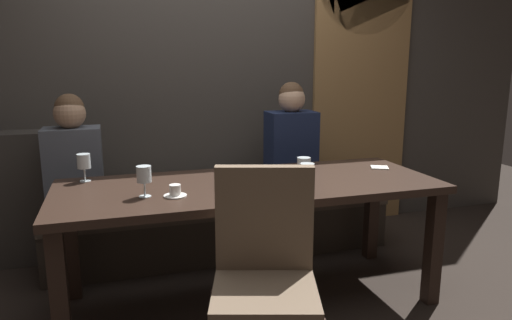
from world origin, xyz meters
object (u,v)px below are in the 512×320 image
at_px(banquette_bench, 224,226).
at_px(chair_near_side, 265,266).
at_px(wine_glass_near_right, 304,166).
at_px(diner_bearded, 291,141).
at_px(wine_glass_near_left, 307,172).
at_px(dessert_plate, 234,176).
at_px(wine_glass_far_left, 84,163).
at_px(espresso_cup, 175,192).
at_px(diner_redhead, 73,157).
at_px(fork_on_table, 256,177).
at_px(wine_glass_end_left, 144,176).
at_px(dining_table, 250,197).

height_order(banquette_bench, chair_near_side, chair_near_side).
bearing_deg(wine_glass_near_right, diner_bearded, 73.18).
distance_m(wine_glass_near_left, dessert_plate, 0.53).
xyz_separation_m(chair_near_side, dessert_plate, (0.09, 0.84, 0.20)).
relative_size(wine_glass_far_left, wine_glass_near_right, 1.00).
bearing_deg(espresso_cup, wine_glass_near_left, -12.35).
bearing_deg(diner_redhead, espresso_cup, -56.92).
bearing_deg(fork_on_table, espresso_cup, -154.11).
distance_m(banquette_bench, chair_near_side, 1.47).
xyz_separation_m(wine_glass_end_left, espresso_cup, (0.15, -0.04, -0.09)).
bearing_deg(wine_glass_far_left, fork_on_table, -11.36).
distance_m(wine_glass_far_left, dessert_plate, 0.88).
height_order(banquette_bench, wine_glass_near_right, wine_glass_near_right).
bearing_deg(wine_glass_near_right, espresso_cup, -179.92).
distance_m(wine_glass_far_left, fork_on_table, 1.02).
relative_size(diner_bearded, espresso_cup, 6.95).
distance_m(banquette_bench, dessert_plate, 0.79).
distance_m(wine_glass_end_left, fork_on_table, 0.73).
height_order(diner_bearded, wine_glass_far_left, diner_bearded).
bearing_deg(wine_glass_near_right, fork_on_table, 125.62).
distance_m(wine_glass_end_left, wine_glass_near_left, 0.85).
bearing_deg(espresso_cup, banquette_bench, 62.11).
xyz_separation_m(diner_bearded, wine_glass_near_right, (-0.26, -0.87, 0.01)).
distance_m(dining_table, wine_glass_far_left, 0.99).
relative_size(wine_glass_near_right, dessert_plate, 0.86).
height_order(dining_table, wine_glass_near_right, wine_glass_near_right).
bearing_deg(diner_redhead, dining_table, -34.33).
height_order(chair_near_side, diner_bearded, diner_bearded).
xyz_separation_m(banquette_bench, wine_glass_end_left, (-0.61, -0.82, 0.62)).
relative_size(dining_table, wine_glass_far_left, 13.41).
bearing_deg(wine_glass_far_left, wine_glass_end_left, -53.88).
distance_m(banquette_bench, wine_glass_near_left, 1.21).
xyz_separation_m(banquette_bench, wine_glass_near_left, (0.22, -1.01, 0.63)).
bearing_deg(dessert_plate, diner_redhead, 148.99).
xyz_separation_m(wine_glass_end_left, wine_glass_near_left, (0.83, -0.19, 0.00)).
bearing_deg(chair_near_side, diner_redhead, 121.29).
bearing_deg(wine_glass_end_left, fork_on_table, 18.73).
relative_size(dining_table, chair_near_side, 2.24).
bearing_deg(wine_glass_near_left, fork_on_table, 109.70).
xyz_separation_m(wine_glass_far_left, wine_glass_near_left, (1.14, -0.62, 0.00)).
xyz_separation_m(diner_bearded, wine_glass_near_left, (-0.31, -1.02, 0.01)).
xyz_separation_m(chair_near_side, fork_on_table, (0.22, 0.84, 0.18)).
relative_size(wine_glass_end_left, espresso_cup, 1.37).
relative_size(wine_glass_far_left, wine_glass_end_left, 1.00).
bearing_deg(fork_on_table, dining_table, -124.27).
height_order(dining_table, dessert_plate, dessert_plate).
relative_size(wine_glass_near_left, espresso_cup, 1.37).
xyz_separation_m(wine_glass_far_left, espresso_cup, (0.46, -0.47, -0.09)).
relative_size(diner_redhead, wine_glass_near_right, 4.76).
bearing_deg(diner_bearded, dining_table, -126.73).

